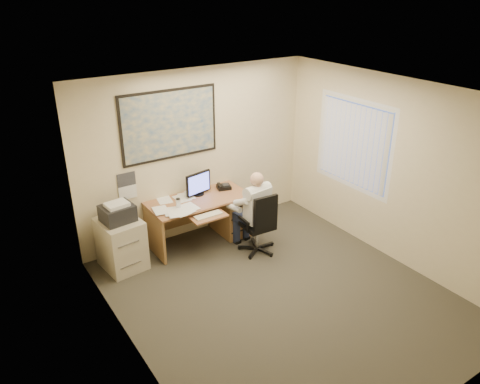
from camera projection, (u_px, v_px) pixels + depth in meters
room_shell at (285, 205)px, 5.72m from camera, size 4.00×4.50×2.70m
desk at (217, 211)px, 7.61m from camera, size 1.60×0.97×1.12m
world_map at (170, 125)px, 6.97m from camera, size 1.56×0.03×1.06m
wall_calendar at (127, 186)px, 6.94m from camera, size 0.28×0.01×0.42m
window_blinds at (353, 144)px, 7.24m from camera, size 0.06×1.40×1.30m
filing_cabinet at (121, 240)px, 6.75m from camera, size 0.61×0.70×1.04m
office_chair at (259, 235)px, 7.19m from camera, size 0.63×0.63×1.01m
person at (256, 212)px, 7.10m from camera, size 0.64×0.84×1.30m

